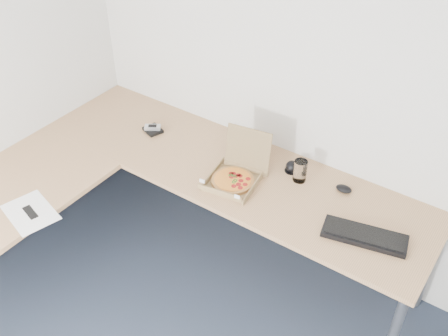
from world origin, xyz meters
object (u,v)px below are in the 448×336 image
Objects in this scene: drinking_glass at (300,171)px; keyboard at (364,236)px; desk at (141,188)px; pizza_box at (234,177)px; wallet at (153,130)px.

drinking_glass is 0.32× the size of keyboard.
keyboard is at bearing -24.36° from drinking_glass.
drinking_glass is (0.73, 0.56, 0.10)m from desk.
desk is 0.55m from pizza_box.
pizza_box reaches higher than wallet.
pizza_box reaches higher than keyboard.
pizza_box is at bearing -142.91° from drinking_glass.
desk is 0.55m from wallet.
wallet is at bearing 160.64° from pizza_box.
drinking_glass is at bearing 142.59° from keyboard.
desk is 18.49× the size of drinking_glass.
keyboard reaches higher than wallet.
keyboard is (0.79, 0.00, -0.02)m from pizza_box.
pizza_box is (0.43, 0.33, 0.06)m from desk.
keyboard is (0.49, -0.22, -0.05)m from drinking_glass.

